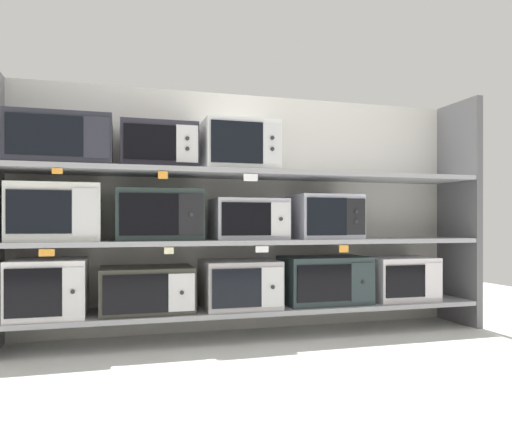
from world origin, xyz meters
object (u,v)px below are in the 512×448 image
(microwave_2, at_px, (239,284))
(microwave_3, at_px, (324,280))
(microwave_4, at_px, (401,278))
(microwave_7, at_px, (249,219))
(microwave_0, at_px, (49,288))
(microwave_5, at_px, (56,212))
(microwave_9, at_px, (62,142))
(microwave_6, at_px, (159,215))
(microwave_11, at_px, (238,147))
(microwave_8, at_px, (324,217))
(microwave_10, at_px, (158,147))
(microwave_1, at_px, (147,289))

(microwave_2, distance_m, microwave_3, 0.60)
(microwave_4, xyz_separation_m, microwave_7, (-1.12, -0.00, 0.42))
(microwave_0, relative_size, microwave_5, 0.84)
(microwave_2, bearing_deg, microwave_9, 180.00)
(microwave_6, height_order, microwave_11, microwave_11)
(microwave_6, bearing_deg, microwave_8, -0.01)
(microwave_2, relative_size, microwave_9, 0.84)
(microwave_10, xyz_separation_m, microwave_11, (0.51, -0.00, 0.02))
(microwave_7, height_order, microwave_10, microwave_10)
(microwave_8, bearing_deg, microwave_6, 179.99)
(microwave_2, bearing_deg, microwave_6, -180.00)
(microwave_2, distance_m, microwave_5, 1.20)
(microwave_2, distance_m, microwave_4, 1.19)
(microwave_0, relative_size, microwave_1, 0.77)
(microwave_0, bearing_deg, microwave_7, 0.00)
(microwave_1, xyz_separation_m, microwave_7, (0.65, 0.00, 0.43))
(microwave_5, relative_size, microwave_7, 1.08)
(microwave_0, distance_m, microwave_3, 1.74)
(microwave_10, bearing_deg, microwave_0, -179.98)
(microwave_1, xyz_separation_m, microwave_2, (0.59, 0.00, 0.01))
(microwave_11, bearing_deg, microwave_4, 0.02)
(microwave_2, xyz_separation_m, microwave_8, (0.59, -0.00, 0.44))
(microwave_5, height_order, microwave_10, microwave_10)
(microwave_8, bearing_deg, microwave_2, 179.98)
(microwave_8, xyz_separation_m, microwave_9, (-1.67, 0.00, 0.44))
(microwave_0, distance_m, microwave_8, 1.79)
(microwave_1, bearing_deg, microwave_8, -0.00)
(microwave_3, bearing_deg, microwave_1, -179.99)
(microwave_6, height_order, microwave_10, microwave_10)
(microwave_10, distance_m, microwave_11, 0.51)
(microwave_3, distance_m, microwave_11, 1.07)
(microwave_1, relative_size, microwave_4, 1.20)
(microwave_6, bearing_deg, microwave_2, 0.00)
(microwave_8, bearing_deg, microwave_0, 180.00)
(microwave_6, bearing_deg, microwave_4, 0.01)
(microwave_2, xyz_separation_m, microwave_3, (0.60, 0.00, 0.01))
(microwave_0, bearing_deg, microwave_9, 0.12)
(microwave_5, distance_m, microwave_6, 0.59)
(microwave_1, distance_m, microwave_2, 0.59)
(microwave_1, xyz_separation_m, microwave_4, (1.77, 0.00, 0.01))
(microwave_0, relative_size, microwave_2, 0.89)
(microwave_3, relative_size, microwave_8, 1.33)
(microwave_10, bearing_deg, microwave_1, -179.81)
(microwave_5, relative_size, microwave_6, 0.98)
(microwave_3, bearing_deg, microwave_4, 0.01)
(microwave_1, bearing_deg, microwave_9, 179.98)
(microwave_8, bearing_deg, microwave_11, -180.00)
(microwave_5, bearing_deg, microwave_1, -0.04)
(microwave_1, bearing_deg, microwave_2, 0.01)
(microwave_0, xyz_separation_m, microwave_10, (0.63, 0.00, 0.85))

